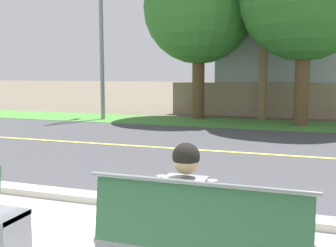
% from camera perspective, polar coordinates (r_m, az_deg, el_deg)
% --- Properties ---
extents(ground_plane, '(140.00, 140.00, 0.00)m').
position_cam_1_polar(ground_plane, '(10.82, 7.55, -2.45)').
color(ground_plane, '#665B4C').
extents(curb_edge, '(44.00, 0.30, 0.11)m').
position_cam_1_polar(curb_edge, '(5.53, -4.33, -11.25)').
color(curb_edge, '#ADA89E').
rests_on(curb_edge, ground_plane).
extents(street_asphalt, '(52.00, 8.00, 0.01)m').
position_cam_1_polar(street_asphalt, '(9.38, 5.73, -3.89)').
color(street_asphalt, '#424247').
rests_on(street_asphalt, ground_plane).
extents(road_centre_line, '(48.00, 0.14, 0.01)m').
position_cam_1_polar(road_centre_line, '(9.38, 5.73, -3.86)').
color(road_centre_line, '#E0CC4C').
rests_on(road_centre_line, ground_plane).
extents(far_verge_grass, '(48.00, 2.80, 0.02)m').
position_cam_1_polar(far_verge_grass, '(14.54, 10.52, -0.01)').
color(far_verge_grass, '#478438').
rests_on(far_verge_grass, ground_plane).
extents(bench_right, '(1.75, 0.48, 1.01)m').
position_cam_1_polar(bench_right, '(3.32, 4.65, -16.83)').
color(bench_right, slate).
rests_on(bench_right, ground_plane).
extents(seated_person_grey, '(0.52, 0.68, 1.25)m').
position_cam_1_polar(seated_person_grey, '(3.43, 3.00, -12.02)').
color(seated_person_grey, black).
rests_on(seated_person_grey, ground_plane).
extents(streetlamp, '(0.24, 2.10, 6.92)m').
position_cam_1_polar(streetlamp, '(16.07, -9.17, 14.85)').
color(streetlamp, gray).
rests_on(streetlamp, ground_plane).
extents(garden_wall, '(13.00, 0.36, 1.40)m').
position_cam_1_polar(garden_wall, '(16.96, 22.28, 2.94)').
color(garden_wall, gray).
rests_on(garden_wall, ground_plane).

